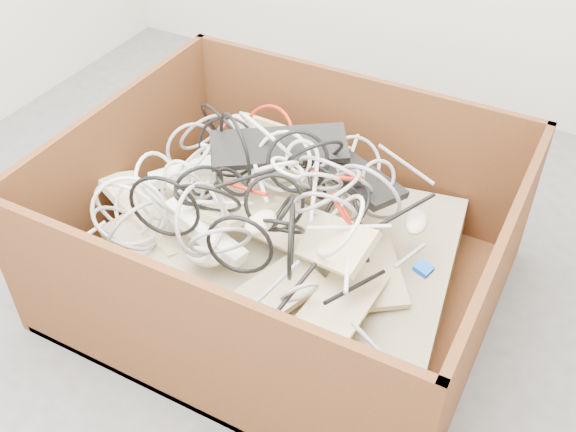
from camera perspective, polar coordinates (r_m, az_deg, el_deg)
The scene contains 8 objects.
ground at distance 2.21m, azimuth -4.00°, elevation -6.93°, with size 3.00×3.00×0.00m, color #4C4C4E.
cardboard_box at distance 2.14m, azimuth -0.69°, elevation -3.51°, with size 1.28×1.06×0.55m.
keyboard_pile at distance 2.05m, azimuth -0.67°, elevation 0.08°, with size 1.08×0.89×0.32m.
mice_scatter at distance 2.01m, azimuth -2.53°, elevation 1.47°, with size 0.84×0.59×0.17m.
power_strip_left at distance 2.15m, azimuth -8.28°, elevation 3.87°, with size 0.27×0.05×0.04m, color white.
power_strip_right at distance 1.98m, azimuth -7.16°, elevation -1.37°, with size 0.30×0.06×0.04m, color white.
vga_plug at distance 1.85m, azimuth 11.42°, elevation -4.40°, with size 0.04×0.04×0.02m, color #0C44BE.
cable_tangle at distance 2.01m, azimuth -3.28°, elevation 2.79°, with size 1.05×0.89×0.47m.
Camera 1 is at (0.83, -1.24, 1.63)m, focal length 41.92 mm.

